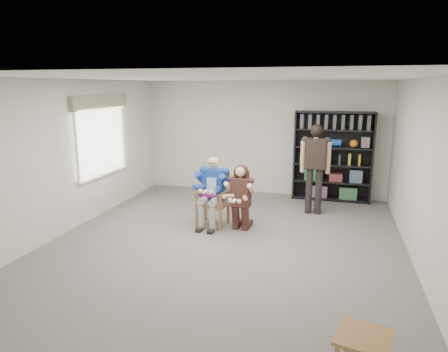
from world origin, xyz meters
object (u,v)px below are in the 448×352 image
(seated_man, at_px, (213,192))
(kneeling_woman, at_px, (240,198))
(armchair, at_px, (213,199))
(side_table, at_px, (363,351))
(standing_man, at_px, (315,170))
(bookshelf, at_px, (333,157))

(seated_man, height_order, kneeling_woman, seated_man)
(armchair, height_order, side_table, armchair)
(seated_man, bearing_deg, side_table, -49.50)
(kneeling_woman, height_order, standing_man, standing_man)
(kneeling_woman, distance_m, bookshelf, 3.10)
(standing_man, bearing_deg, seated_man, -146.12)
(standing_man, relative_size, side_table, 3.75)
(seated_man, distance_m, kneeling_woman, 0.60)
(armchair, bearing_deg, standing_man, 38.88)
(bookshelf, distance_m, standing_man, 1.25)
(seated_man, bearing_deg, armchair, 0.00)
(bookshelf, xyz_separation_m, standing_man, (-0.34, -1.20, -0.10))
(bookshelf, height_order, side_table, bookshelf)
(seated_man, xyz_separation_m, standing_man, (1.84, 1.30, 0.26))
(kneeling_woman, height_order, bookshelf, bookshelf)
(standing_man, bearing_deg, kneeling_woman, -132.96)
(seated_man, distance_m, side_table, 4.37)
(standing_man, distance_m, side_table, 4.89)
(kneeling_woman, relative_size, bookshelf, 0.60)
(seated_man, relative_size, side_table, 2.71)
(standing_man, height_order, side_table, standing_man)
(armchair, bearing_deg, seated_man, 0.00)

